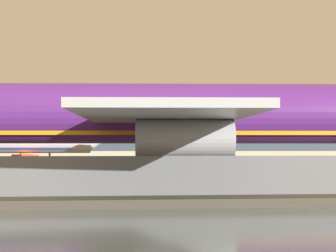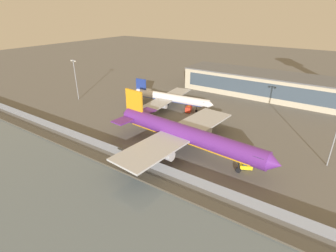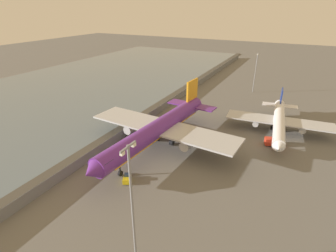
# 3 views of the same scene
# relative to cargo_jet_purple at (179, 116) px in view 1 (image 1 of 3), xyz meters

# --- Properties ---
(ground_plane) EXTENTS (500.00, 500.00, 0.00)m
(ground_plane) POSITION_rel_cargo_jet_purple_xyz_m (-9.33, 3.54, -5.80)
(ground_plane) COLOR #66635E
(shoreline_seawall) EXTENTS (320.00, 3.00, 0.50)m
(shoreline_seawall) POSITION_rel_cargo_jet_purple_xyz_m (-9.33, -16.96, -5.55)
(shoreline_seawall) COLOR #474238
(shoreline_seawall) RESTS_ON ground
(perimeter_fence) EXTENTS (280.00, 0.10, 2.73)m
(perimeter_fence) POSITION_rel_cargo_jet_purple_xyz_m (-9.33, -12.46, -4.43)
(perimeter_fence) COLOR slate
(perimeter_fence) RESTS_ON ground
(cargo_jet_purple) EXTENTS (53.13, 45.85, 15.19)m
(cargo_jet_purple) POSITION_rel_cargo_jet_purple_xyz_m (0.00, 0.00, 0.00)
(cargo_jet_purple) COLOR #602889
(cargo_jet_purple) RESTS_ON ground
(ops_van) EXTENTS (3.76, 5.60, 2.48)m
(ops_van) POSITION_rel_cargo_jet_purple_xyz_m (-15.36, 29.41, -4.52)
(ops_van) COLOR red
(ops_van) RESTS_ON ground
(terminal_building) EXTENTS (79.13, 20.73, 10.87)m
(terminal_building) POSITION_rel_cargo_jet_purple_xyz_m (4.75, 68.35, -0.35)
(terminal_building) COLOR #BCB299
(terminal_building) RESTS_ON ground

